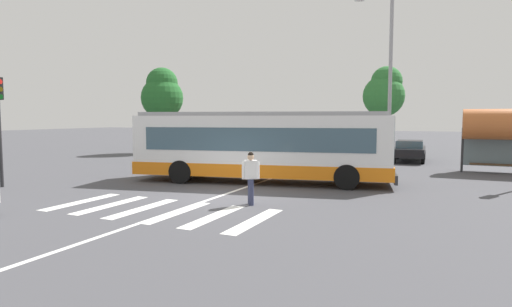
{
  "coord_description": "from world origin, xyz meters",
  "views": [
    {
      "loc": [
        7.52,
        -13.18,
        2.83
      ],
      "look_at": [
        -0.01,
        3.32,
        1.3
      ],
      "focal_mm": 30.16,
      "sensor_mm": 36.0,
      "label": 1
    }
  ],
  "objects_px": {
    "city_transit_bus": "(261,146)",
    "parked_car_charcoal": "(291,146)",
    "parked_car_white": "(365,148)",
    "pedestrian_crossing_street": "(251,175)",
    "parked_car_black": "(410,149)",
    "parked_car_silver": "(258,145)",
    "twin_arm_street_lamp": "(391,62)",
    "parked_car_red": "(225,144)",
    "background_tree_right": "(385,92)",
    "bus_stop_shelter": "(503,126)",
    "background_tree_left": "(162,94)",
    "parked_car_champagne": "(324,147)"
  },
  "relations": [
    {
      "from": "parked_car_red",
      "to": "parked_car_silver",
      "type": "xyz_separation_m",
      "value": [
        2.82,
        -0.07,
        0.0
      ]
    },
    {
      "from": "parked_car_red",
      "to": "background_tree_right",
      "type": "height_order",
      "value": "background_tree_right"
    },
    {
      "from": "parked_car_black",
      "to": "twin_arm_street_lamp",
      "type": "bearing_deg",
      "value": -98.82
    },
    {
      "from": "parked_car_red",
      "to": "parked_car_silver",
      "type": "height_order",
      "value": "same"
    },
    {
      "from": "parked_car_silver",
      "to": "parked_car_black",
      "type": "xyz_separation_m",
      "value": [
        10.78,
        -0.13,
        0.0
      ]
    },
    {
      "from": "parked_car_silver",
      "to": "city_transit_bus",
      "type": "bearing_deg",
      "value": -65.07
    },
    {
      "from": "parked_car_silver",
      "to": "twin_arm_street_lamp",
      "type": "xyz_separation_m",
      "value": [
        10.06,
        -4.79,
        5.05
      ]
    },
    {
      "from": "city_transit_bus",
      "to": "parked_car_charcoal",
      "type": "xyz_separation_m",
      "value": [
        -3.05,
        12.25,
        -0.82
      ]
    },
    {
      "from": "parked_car_charcoal",
      "to": "parked_car_white",
      "type": "distance_m",
      "value": 5.29
    },
    {
      "from": "city_transit_bus",
      "to": "parked_car_white",
      "type": "relative_size",
      "value": 2.47
    },
    {
      "from": "bus_stop_shelter",
      "to": "parked_car_red",
      "type": "bearing_deg",
      "value": 165.51
    },
    {
      "from": "parked_car_black",
      "to": "parked_car_white",
      "type": "bearing_deg",
      "value": -179.18
    },
    {
      "from": "parked_car_red",
      "to": "twin_arm_street_lamp",
      "type": "xyz_separation_m",
      "value": [
        12.88,
        -4.86,
        5.05
      ]
    },
    {
      "from": "parked_car_red",
      "to": "background_tree_left",
      "type": "relative_size",
      "value": 0.68
    },
    {
      "from": "pedestrian_crossing_street",
      "to": "twin_arm_street_lamp",
      "type": "distance_m",
      "value": 13.28
    },
    {
      "from": "parked_car_champagne",
      "to": "background_tree_right",
      "type": "bearing_deg",
      "value": 61.46
    },
    {
      "from": "parked_car_white",
      "to": "parked_car_black",
      "type": "xyz_separation_m",
      "value": [
        2.86,
        0.04,
        0.0
      ]
    },
    {
      "from": "pedestrian_crossing_street",
      "to": "parked_car_red",
      "type": "distance_m",
      "value": 19.74
    },
    {
      "from": "parked_car_black",
      "to": "bus_stop_shelter",
      "type": "xyz_separation_m",
      "value": [
        4.72,
        -4.53,
        1.65
      ]
    },
    {
      "from": "city_transit_bus",
      "to": "background_tree_right",
      "type": "xyz_separation_m",
      "value": [
        2.64,
        17.81,
        3.2
      ]
    },
    {
      "from": "parked_car_champagne",
      "to": "bus_stop_shelter",
      "type": "distance_m",
      "value": 11.37
    },
    {
      "from": "parked_car_silver",
      "to": "parked_car_charcoal",
      "type": "xyz_separation_m",
      "value": [
        2.65,
        0.0,
        0.0
      ]
    },
    {
      "from": "pedestrian_crossing_street",
      "to": "background_tree_left",
      "type": "relative_size",
      "value": 0.25
    },
    {
      "from": "parked_car_silver",
      "to": "twin_arm_street_lamp",
      "type": "bearing_deg",
      "value": -25.46
    },
    {
      "from": "parked_car_champagne",
      "to": "background_tree_left",
      "type": "xyz_separation_m",
      "value": [
        -12.95,
        -0.9,
        3.91
      ]
    },
    {
      "from": "pedestrian_crossing_street",
      "to": "parked_car_silver",
      "type": "xyz_separation_m",
      "value": [
        -7.35,
        16.85,
        -0.2
      ]
    },
    {
      "from": "pedestrian_crossing_street",
      "to": "parked_car_black",
      "type": "distance_m",
      "value": 17.07
    },
    {
      "from": "pedestrian_crossing_street",
      "to": "city_transit_bus",
      "type": "bearing_deg",
      "value": 109.79
    },
    {
      "from": "pedestrian_crossing_street",
      "to": "bus_stop_shelter",
      "type": "relative_size",
      "value": 0.47
    },
    {
      "from": "parked_car_red",
      "to": "bus_stop_shelter",
      "type": "height_order",
      "value": "bus_stop_shelter"
    },
    {
      "from": "parked_car_charcoal",
      "to": "bus_stop_shelter",
      "type": "bearing_deg",
      "value": -19.94
    },
    {
      "from": "twin_arm_street_lamp",
      "to": "background_tree_right",
      "type": "height_order",
      "value": "twin_arm_street_lamp"
    },
    {
      "from": "parked_car_silver",
      "to": "bus_stop_shelter",
      "type": "bearing_deg",
      "value": -16.74
    },
    {
      "from": "pedestrian_crossing_street",
      "to": "parked_car_champagne",
      "type": "relative_size",
      "value": 0.37
    },
    {
      "from": "bus_stop_shelter",
      "to": "twin_arm_street_lamp",
      "type": "distance_m",
      "value": 6.42
    },
    {
      "from": "parked_car_black",
      "to": "background_tree_right",
      "type": "bearing_deg",
      "value": 113.31
    },
    {
      "from": "parked_car_white",
      "to": "background_tree_left",
      "type": "height_order",
      "value": "background_tree_left"
    },
    {
      "from": "parked_car_charcoal",
      "to": "city_transit_bus",
      "type": "bearing_deg",
      "value": -76.03
    },
    {
      "from": "bus_stop_shelter",
      "to": "pedestrian_crossing_street",
      "type": "bearing_deg",
      "value": -123.82
    },
    {
      "from": "background_tree_right",
      "to": "parked_car_white",
      "type": "bearing_deg",
      "value": -93.97
    },
    {
      "from": "parked_car_black",
      "to": "parked_car_red",
      "type": "bearing_deg",
      "value": 179.15
    },
    {
      "from": "pedestrian_crossing_street",
      "to": "background_tree_right",
      "type": "xyz_separation_m",
      "value": [
        0.98,
        22.42,
        3.81
      ]
    },
    {
      "from": "parked_car_black",
      "to": "pedestrian_crossing_street",
      "type": "bearing_deg",
      "value": -101.62
    },
    {
      "from": "parked_car_silver",
      "to": "parked_car_white",
      "type": "relative_size",
      "value": 0.98
    },
    {
      "from": "parked_car_silver",
      "to": "bus_stop_shelter",
      "type": "xyz_separation_m",
      "value": [
        15.51,
        -4.66,
        1.65
      ]
    },
    {
      "from": "parked_car_silver",
      "to": "background_tree_left",
      "type": "relative_size",
      "value": 0.67
    },
    {
      "from": "parked_car_silver",
      "to": "background_tree_right",
      "type": "distance_m",
      "value": 10.79
    },
    {
      "from": "city_transit_bus",
      "to": "twin_arm_street_lamp",
      "type": "distance_m",
      "value": 9.62
    },
    {
      "from": "city_transit_bus",
      "to": "background_tree_right",
      "type": "distance_m",
      "value": 18.29
    },
    {
      "from": "pedestrian_crossing_street",
      "to": "parked_car_charcoal",
      "type": "height_order",
      "value": "pedestrian_crossing_street"
    }
  ]
}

